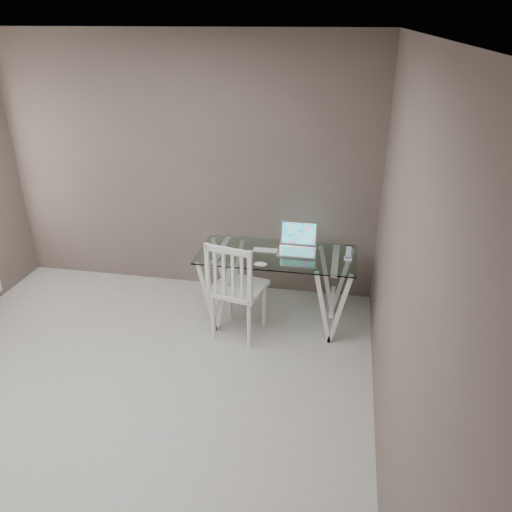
{
  "coord_description": "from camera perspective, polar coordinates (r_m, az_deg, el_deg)",
  "views": [
    {
      "loc": [
        1.64,
        -2.64,
        2.78
      ],
      "look_at": [
        0.9,
        1.31,
        0.85
      ],
      "focal_mm": 35.0,
      "sensor_mm": 36.0,
      "label": 1
    }
  ],
  "objects": [
    {
      "name": "chair",
      "position": [
        4.59,
        -2.42,
        -3.46
      ],
      "size": [
        0.54,
        0.54,
        1.0
      ],
      "rotation": [
        0.0,
        0.0,
        -0.21
      ],
      "color": "white",
      "rests_on": "ground"
    },
    {
      "name": "room",
      "position": [
        3.34,
        -20.91,
        5.3
      ],
      "size": [
        4.5,
        4.52,
        2.71
      ],
      "color": "#B0ADA8",
      "rests_on": "ground"
    },
    {
      "name": "desk",
      "position": [
        4.92,
        2.36,
        -3.55
      ],
      "size": [
        1.5,
        0.7,
        0.75
      ],
      "color": "silver",
      "rests_on": "ground"
    },
    {
      "name": "mouse",
      "position": [
        4.5,
        0.53,
        -0.96
      ],
      "size": [
        0.12,
        0.07,
        0.04
      ],
      "primitive_type": "ellipsoid",
      "color": "white",
      "rests_on": "desk"
    },
    {
      "name": "phone_dock",
      "position": [
        4.7,
        10.5,
        0.03
      ],
      "size": [
        0.07,
        0.07,
        0.14
      ],
      "color": "white",
      "rests_on": "desk"
    },
    {
      "name": "laptop",
      "position": [
        4.82,
        4.76,
        1.39
      ],
      "size": [
        0.36,
        0.32,
        0.25
      ],
      "color": "silver",
      "rests_on": "desk"
    },
    {
      "name": "keyboard",
      "position": [
        4.81,
        1.06,
        0.67
      ],
      "size": [
        0.25,
        0.11,
        0.01
      ],
      "primitive_type": "cube",
      "color": "silver",
      "rests_on": "desk"
    }
  ]
}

